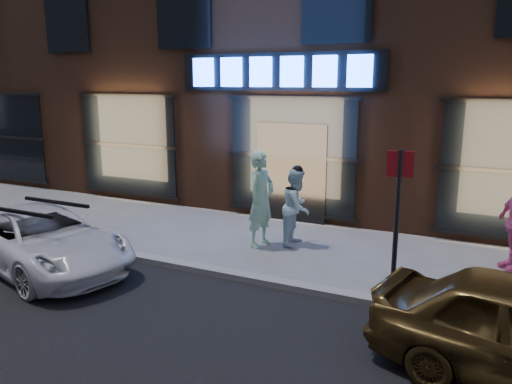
% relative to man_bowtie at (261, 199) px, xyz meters
% --- Properties ---
extents(ground, '(90.00, 90.00, 0.00)m').
position_rel_man_bowtie_xyz_m(ground, '(-0.17, -1.84, -1.00)').
color(ground, slate).
rests_on(ground, ground).
extents(curb, '(60.00, 0.25, 0.12)m').
position_rel_man_bowtie_xyz_m(curb, '(-0.17, -1.84, -0.94)').
color(curb, gray).
rests_on(curb, ground).
extents(storefront_building, '(30.20, 8.28, 10.30)m').
position_rel_man_bowtie_xyz_m(storefront_building, '(-0.17, 6.15, 4.15)').
color(storefront_building, '#54301E').
rests_on(storefront_building, ground).
extents(man_bowtie, '(0.61, 0.81, 2.00)m').
position_rel_man_bowtie_xyz_m(man_bowtie, '(0.00, 0.00, 0.00)').
color(man_bowtie, '#A0D3B8').
rests_on(man_bowtie, ground).
extents(man_cap, '(0.65, 0.82, 1.62)m').
position_rel_man_bowtie_xyz_m(man_cap, '(0.63, 0.42, -0.19)').
color(man_cap, white).
rests_on(man_cap, ground).
extents(white_suv, '(4.36, 2.83, 1.12)m').
position_rel_man_bowtie_xyz_m(white_suv, '(-3.06, -2.92, -0.44)').
color(white_suv, white).
rests_on(white_suv, ground).
extents(sign_post, '(0.38, 0.09, 2.42)m').
position_rel_man_bowtie_xyz_m(sign_post, '(3.04, -1.71, 0.46)').
color(sign_post, '#262628').
rests_on(sign_post, ground).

